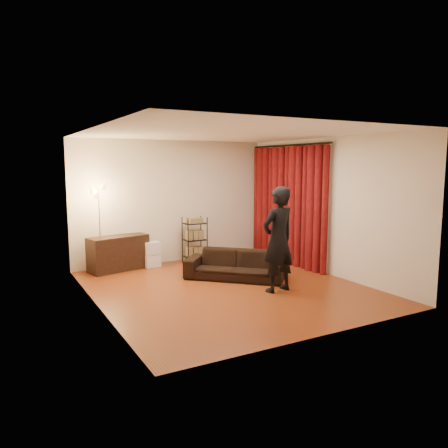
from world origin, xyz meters
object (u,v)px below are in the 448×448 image
storage_boxes (152,254)px  floor_lamp (100,230)px  sofa (235,265)px  media_cabinet (118,253)px  wire_shelf (195,240)px  person (278,240)px

storage_boxes → floor_lamp: 1.26m
sofa → media_cabinet: size_ratio=1.52×
floor_lamp → wire_shelf: bearing=1.6°
sofa → person: 1.26m
floor_lamp → person: bearing=-48.1°
floor_lamp → media_cabinet: bearing=21.9°
person → wire_shelf: person is taller
sofa → storage_boxes: storage_boxes is taller
wire_shelf → media_cabinet: bearing=174.9°
sofa → person: (0.23, -1.07, 0.63)m
sofa → wire_shelf: bearing=136.2°
person → media_cabinet: person is taller
sofa → floor_lamp: 2.75m
sofa → media_cabinet: (-1.76, 1.75, 0.09)m
media_cabinet → wire_shelf: (1.69, -0.10, 0.15)m
media_cabinet → wire_shelf: bearing=-17.1°
person → storage_boxes: bearing=-73.4°
media_cabinet → storage_boxes: 0.71m
storage_boxes → wire_shelf: 1.02m
person → media_cabinet: size_ratio=1.48×
person → media_cabinet: (-1.99, 2.82, -0.55)m
storage_boxes → person: bearing=-64.9°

